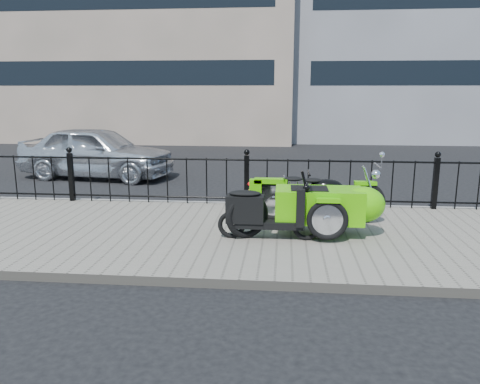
# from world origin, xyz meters

# --- Properties ---
(ground) EXTENTS (120.00, 120.00, 0.00)m
(ground) POSITION_xyz_m (0.00, 0.00, 0.00)
(ground) COLOR black
(ground) RESTS_ON ground
(sidewalk) EXTENTS (30.00, 3.80, 0.12)m
(sidewalk) POSITION_xyz_m (0.00, -0.50, 0.06)
(sidewalk) COLOR slate
(sidewalk) RESTS_ON ground
(curb) EXTENTS (30.00, 0.10, 0.12)m
(curb) POSITION_xyz_m (0.00, 1.44, 0.06)
(curb) COLOR gray
(curb) RESTS_ON ground
(iron_fence) EXTENTS (14.11, 0.11, 1.08)m
(iron_fence) POSITION_xyz_m (0.00, 1.30, 0.59)
(iron_fence) COLOR black
(iron_fence) RESTS_ON sidewalk
(building_tan) EXTENTS (14.00, 8.01, 12.00)m
(building_tan) POSITION_xyz_m (-6.00, 15.99, 6.00)
(building_tan) COLOR tan
(building_tan) RESTS_ON ground
(motorcycle_sidecar) EXTENTS (2.28, 1.48, 0.98)m
(motorcycle_sidecar) POSITION_xyz_m (1.42, -0.41, 0.59)
(motorcycle_sidecar) COLOR black
(motorcycle_sidecar) RESTS_ON sidewalk
(scooter) EXTENTS (1.52, 0.44, 1.03)m
(scooter) POSITION_xyz_m (0.39, -0.82, 0.52)
(scooter) COLOR black
(scooter) RESTS_ON sidewalk
(spare_tire) EXTENTS (0.65, 0.43, 0.69)m
(spare_tire) POSITION_xyz_m (0.18, -0.80, 0.46)
(spare_tire) COLOR black
(spare_tire) RESTS_ON sidewalk
(sedan_car) EXTENTS (4.23, 2.15, 1.38)m
(sedan_car) POSITION_xyz_m (-4.24, 4.43, 0.69)
(sedan_car) COLOR silver
(sedan_car) RESTS_ON ground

